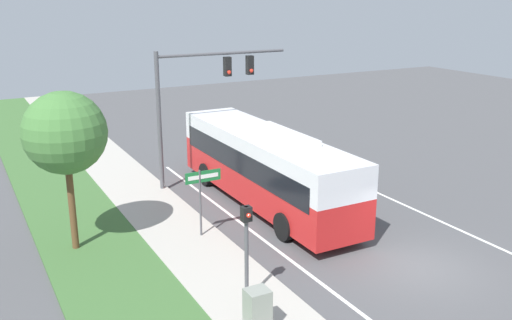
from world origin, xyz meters
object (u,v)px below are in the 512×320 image
bus (265,164)px  street_sign (202,190)px  utility_cabinet (257,310)px  signal_gantry (199,89)px  pedestrian_signal (247,239)px

bus → street_sign: 4.25m
bus → utility_cabinet: size_ratio=9.46×
street_sign → utility_cabinet: size_ratio=2.19×
utility_cabinet → signal_gantry: bearing=73.4°
bus → street_sign: (-3.77, -1.94, 0.05)m
street_sign → bus: bearing=27.3°
pedestrian_signal → utility_cabinet: size_ratio=2.51×
pedestrian_signal → signal_gantry: bearing=73.6°
signal_gantry → utility_cabinet: (-3.69, -12.40, -3.89)m
signal_gantry → bus: bearing=-71.2°
signal_gantry → pedestrian_signal: 11.56m
street_sign → signal_gantry: bearing=67.2°
signal_gantry → pedestrian_signal: bearing=-106.4°
bus → utility_cabinet: 9.94m
signal_gantry → pedestrian_signal: size_ratio=2.13×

